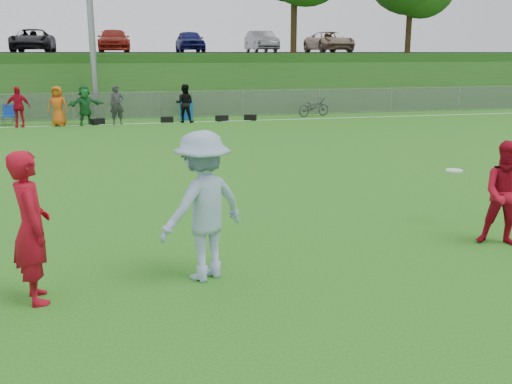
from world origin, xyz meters
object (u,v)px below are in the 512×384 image
object	(u,v)px
recycling_bin	(186,110)
bicycle	(314,107)
player_red_center	(508,194)
frisbee	(454,170)
player_blue	(203,206)
player_red_left	(31,227)

from	to	relation	value
recycling_bin	bicycle	xyz separation A→B (m)	(6.28, 0.00, 0.00)
player_red_center	frisbee	distance (m)	1.31
player_blue	frisbee	distance (m)	5.02
player_blue	bicycle	xyz separation A→B (m)	(8.38, 19.33, -0.57)
player_red_left	player_blue	xyz separation A→B (m)	(2.18, 0.25, 0.07)
player_red_left	recycling_bin	world-z (taller)	player_red_left
player_red_center	recycling_bin	size ratio (longest dim) A/B	1.86
player_red_left	recycling_bin	size ratio (longest dim) A/B	2.10
player_red_center	recycling_bin	distance (m)	19.32
player_red_center	frisbee	size ratio (longest dim) A/B	5.70
player_red_left	frisbee	distance (m)	7.18
player_red_left	frisbee	xyz separation A→B (m)	(6.97, 1.75, 0.03)
frisbee	bicycle	world-z (taller)	frisbee
player_red_left	recycling_bin	distance (m)	20.04
player_red_left	frisbee	bearing A→B (deg)	-92.24
player_blue	recycling_bin	xyz separation A→B (m)	(2.10, 19.33, -0.57)
player_blue	bicycle	distance (m)	21.07
bicycle	frisbee	bearing A→B (deg)	152.50
frisbee	bicycle	bearing A→B (deg)	78.62
player_blue	bicycle	bearing A→B (deg)	-143.06
player_blue	recycling_bin	distance (m)	19.45
player_red_center	frisbee	world-z (taller)	player_red_center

